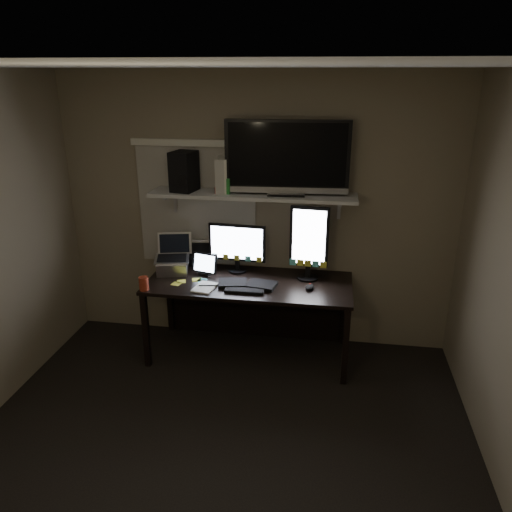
% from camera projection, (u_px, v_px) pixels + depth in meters
% --- Properties ---
extents(floor, '(3.60, 3.60, 0.00)m').
position_uv_depth(floor, '(214.00, 465.00, 3.34)').
color(floor, black).
rests_on(floor, ground).
extents(ceiling, '(3.60, 3.60, 0.00)m').
position_uv_depth(ceiling, '(199.00, 66.00, 2.46)').
color(ceiling, silver).
rests_on(ceiling, back_wall).
extents(back_wall, '(3.60, 0.00, 3.60)m').
position_uv_depth(back_wall, '(256.00, 213.00, 4.56)').
color(back_wall, '#7B6F58').
rests_on(back_wall, floor).
extents(window_blinds, '(1.10, 0.02, 1.10)m').
position_uv_depth(window_blinds, '(197.00, 206.00, 4.61)').
color(window_blinds, beige).
rests_on(window_blinds, back_wall).
extents(desk, '(1.80, 0.75, 0.73)m').
position_uv_depth(desk, '(252.00, 294.00, 4.58)').
color(desk, black).
rests_on(desk, floor).
extents(wall_shelf, '(1.80, 0.35, 0.03)m').
position_uv_depth(wall_shelf, '(253.00, 195.00, 4.33)').
color(wall_shelf, beige).
rests_on(wall_shelf, back_wall).
extents(monitor_landscape, '(0.53, 0.09, 0.46)m').
position_uv_depth(monitor_landscape, '(237.00, 248.00, 4.54)').
color(monitor_landscape, black).
rests_on(monitor_landscape, desk).
extents(monitor_portrait, '(0.34, 0.10, 0.68)m').
position_uv_depth(monitor_portrait, '(309.00, 243.00, 4.34)').
color(monitor_portrait, black).
rests_on(monitor_portrait, desk).
extents(keyboard, '(0.51, 0.20, 0.03)m').
position_uv_depth(keyboard, '(247.00, 284.00, 4.31)').
color(keyboard, black).
rests_on(keyboard, desk).
extents(mouse, '(0.09, 0.12, 0.04)m').
position_uv_depth(mouse, '(310.00, 287.00, 4.24)').
color(mouse, black).
rests_on(mouse, desk).
extents(notepad, '(0.20, 0.26, 0.01)m').
position_uv_depth(notepad, '(205.00, 287.00, 4.27)').
color(notepad, white).
rests_on(notepad, desk).
extents(tablet, '(0.26, 0.16, 0.21)m').
position_uv_depth(tablet, '(205.00, 264.00, 4.51)').
color(tablet, black).
rests_on(tablet, desk).
extents(file_sorter, '(0.20, 0.11, 0.25)m').
position_uv_depth(file_sorter, '(200.00, 253.00, 4.73)').
color(file_sorter, black).
rests_on(file_sorter, desk).
extents(laptop, '(0.36, 0.32, 0.35)m').
position_uv_depth(laptop, '(172.00, 255.00, 4.53)').
color(laptop, '#A7A7AC').
rests_on(laptop, desk).
extents(cup, '(0.10, 0.10, 0.12)m').
position_uv_depth(cup, '(144.00, 284.00, 4.21)').
color(cup, maroon).
rests_on(cup, desk).
extents(sticky_notes, '(0.36, 0.28, 0.00)m').
position_uv_depth(sticky_notes, '(191.00, 281.00, 4.40)').
color(sticky_notes, yellow).
rests_on(sticky_notes, desk).
extents(tv, '(1.05, 0.26, 0.63)m').
position_uv_depth(tv, '(287.00, 158.00, 4.17)').
color(tv, black).
rests_on(tv, wall_shelf).
extents(game_console, '(0.12, 0.26, 0.30)m').
position_uv_depth(game_console, '(223.00, 175.00, 4.34)').
color(game_console, silver).
rests_on(game_console, wall_shelf).
extents(speaker, '(0.23, 0.26, 0.35)m').
position_uv_depth(speaker, '(184.00, 171.00, 4.35)').
color(speaker, black).
rests_on(speaker, wall_shelf).
extents(bottles, '(0.21, 0.05, 0.13)m').
position_uv_depth(bottles, '(222.00, 186.00, 4.27)').
color(bottles, '#A50F0C').
rests_on(bottles, wall_shelf).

